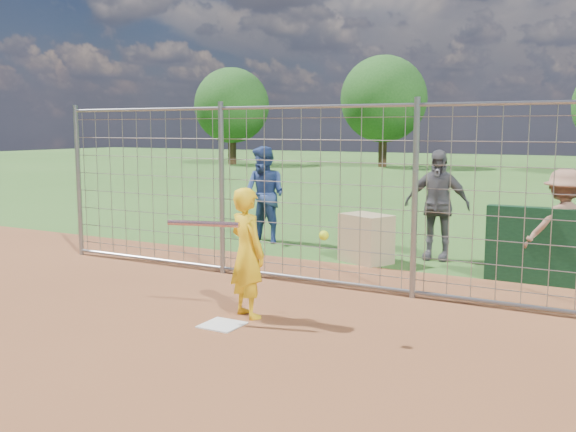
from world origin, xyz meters
The scene contains 10 objects.
ground centered at (0.00, 0.00, 0.00)m, with size 100.00×100.00×0.00m, color #2D591E.
infield_dirt centered at (0.00, -3.00, 0.01)m, with size 18.00×18.00×0.00m, color brown.
home_plate centered at (0.00, -0.20, 0.01)m, with size 0.43×0.43×0.02m, color silver.
batter centered at (0.06, 0.25, 0.77)m, with size 0.56×0.37×1.53m, color yellow.
bystander_a centered at (-2.31, 4.60, 0.93)m, with size 0.91×0.71×1.87m, color navy.
bystander_b centered at (1.06, 4.62, 0.93)m, with size 1.09×0.45×1.86m, color #525156.
bystander_c centered at (3.11, 3.74, 0.82)m, with size 1.06×0.61×1.65m, color #8F644E.
equipment_bin centered at (0.11, 3.82, 0.40)m, with size 0.80×0.55×0.80m, color tan.
equipment_in_play centered at (0.04, -0.06, 1.12)m, with size 1.95×0.30×0.12m.
backstop_fence centered at (0.00, 2.00, 1.26)m, with size 9.08×0.08×2.60m.
Camera 1 is at (4.01, -5.96, 2.21)m, focal length 40.00 mm.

